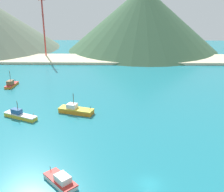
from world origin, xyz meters
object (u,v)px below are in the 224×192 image
at_px(fishing_boat_2, 61,180).
at_px(fishing_boat_6, 76,110).
at_px(fishing_boat_0, 11,84).
at_px(radio_tower, 43,23).
at_px(fishing_boat_4, 20,115).

relative_size(fishing_boat_2, fishing_boat_6, 0.68).
xyz_separation_m(fishing_boat_0, fishing_boat_6, (27.61, -24.13, 0.05)).
xyz_separation_m(fishing_boat_2, radio_tower, (-28.90, 107.55, 17.84)).
bearing_deg(fishing_boat_4, radio_tower, 98.57).
height_order(fishing_boat_0, radio_tower, radio_tower).
bearing_deg(fishing_boat_2, fishing_boat_4, 120.92).
bearing_deg(radio_tower, fishing_boat_6, -70.33).
distance_m(fishing_boat_0, fishing_boat_2, 63.55).
bearing_deg(radio_tower, fishing_boat_4, -81.43).
distance_m(fishing_boat_4, radio_tower, 82.07).
bearing_deg(fishing_boat_0, radio_tower, 89.28).
relative_size(fishing_boat_0, fishing_boat_6, 0.71).
bearing_deg(fishing_boat_2, fishing_boat_6, 93.45).
xyz_separation_m(fishing_boat_4, fishing_boat_6, (15.03, 3.81, 0.08)).
bearing_deg(fishing_boat_0, fishing_boat_2, -62.29).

